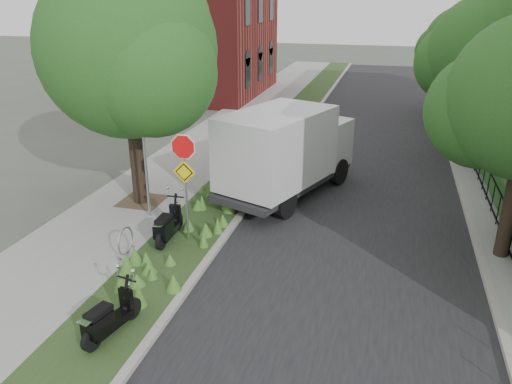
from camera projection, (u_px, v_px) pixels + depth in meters
The scene contains 20 objects.
ground at pixel (229, 260), 13.35m from camera, with size 120.00×120.00×0.00m, color #4C5147.
sidewalk_near at pixel (209, 144), 23.31m from camera, with size 3.50×60.00×0.12m, color gray.
verge at pixel (266, 148), 22.64m from camera, with size 2.00×60.00×0.12m, color #283E1A.
kerb_near at pixel (288, 150), 22.39m from camera, with size 0.20×60.00×0.13m, color #9E9991.
road at pixel (367, 158), 21.56m from camera, with size 7.00×60.00×0.01m, color black.
kerb_far at pixel (453, 163), 20.68m from camera, with size 0.20×60.00×0.13m, color #9E9991.
footpath_far at pixel (497, 167), 20.26m from camera, with size 3.20×60.00×0.12m, color gray.
street_tree_main at pixel (127, 58), 15.12m from camera, with size 6.21×5.54×7.66m.
bare_post at pixel (145, 155), 14.95m from camera, with size 0.08×0.08×4.00m.
bike_hoop at pixel (125, 241), 13.29m from camera, with size 0.06×0.78×0.77m.
sign_assembly at pixel (184, 166), 13.34m from camera, with size 0.94×0.08×3.22m.
fence_far at pixel (473, 150), 20.28m from camera, with size 0.04×24.00×1.00m.
hedge_far at pixel (492, 152), 20.11m from camera, with size 1.00×24.00×1.10m, color #1B3F16.
brick_building at pixel (196, 31), 33.79m from camera, with size 9.40×10.40×8.30m.
far_tree_b at pixel (482, 57), 19.01m from camera, with size 4.83×4.31×6.56m.
far_tree_c at pixel (459, 47), 26.32m from camera, with size 4.37×3.89×5.93m.
scooter_near at pixel (106, 322), 10.00m from camera, with size 0.58×1.63×0.79m.
scooter_far at pixel (167, 229), 13.89m from camera, with size 0.39×1.76×0.84m.
box_truck at pixel (286, 149), 16.96m from camera, with size 4.10×6.21×2.63m.
utility_cabinet at pixel (224, 146), 20.90m from camera, with size 0.92×0.68×1.13m.
Camera 1 is at (3.79, -11.10, 6.67)m, focal length 35.00 mm.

